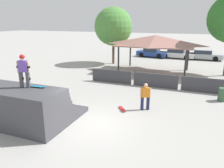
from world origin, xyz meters
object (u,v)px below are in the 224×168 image
bystander_walking (145,95)px  tree_far_back (113,27)px  parked_car_white (177,54)px  parked_car_blue (152,53)px  parked_car_silver (203,55)px  skateboard_on_ground (122,109)px  skateboard_on_deck (38,86)px  skater_on_deck (23,69)px  trash_bin (222,95)px

bystander_walking → tree_far_back: tree_far_back is taller
bystander_walking → parked_car_white: bystander_walking is taller
parked_car_blue → parked_car_silver: size_ratio=0.96×
skateboard_on_ground → skateboard_on_deck: bearing=-83.6°
parked_car_silver → skateboard_on_deck: bearing=-107.7°
parked_car_white → skateboard_on_ground: bearing=-86.9°
skateboard_on_ground → parked_car_blue: (-2.24, 19.23, 0.54)m
skater_on_deck → parked_car_blue: bearing=71.5°
skateboard_on_ground → parked_car_silver: size_ratio=0.17×
skateboard_on_ground → parked_car_white: 19.41m
skateboard_on_deck → trash_bin: bearing=32.3°
parked_car_silver → skateboard_on_ground: bearing=-101.9°
bystander_walking → trash_bin: 5.28m
skateboard_on_ground → trash_bin: bearing=86.7°
bystander_walking → parked_car_blue: bearing=-107.0°
parked_car_white → skater_on_deck: bearing=-95.7°
skateboard_on_ground → parked_car_white: (1.05, 19.37, 0.54)m
skater_on_deck → skateboard_on_deck: 1.04m
bystander_walking → trash_bin: bystander_walking is taller
skateboard_on_deck → bystander_walking: (4.33, 3.58, -1.05)m
parked_car_blue → parked_car_white: 3.30m
trash_bin → parked_car_blue: bearing=116.1°
skateboard_on_ground → tree_far_back: tree_far_back is taller
trash_bin → parked_car_blue: size_ratio=0.19×
trash_bin → parked_car_white: (-4.32, 15.69, 0.18)m
skater_on_deck → parked_car_silver: 24.22m
skateboard_on_deck → tree_far_back: tree_far_back is taller
skateboard_on_deck → parked_car_white: (4.21, 22.44, -1.32)m
skateboard_on_deck → trash_bin: size_ratio=0.96×
parked_car_blue → trash_bin: bearing=-53.8°
skater_on_deck → parked_car_blue: 22.65m
bystander_walking → parked_car_silver: bearing=-126.9°
skater_on_deck → skateboard_on_ground: (3.73, 3.26, -2.70)m
bystander_walking → parked_car_silver: size_ratio=0.34×
skateboard_on_deck → parked_car_silver: (7.51, 22.53, -1.32)m
bystander_walking → parked_car_silver: (3.17, 18.95, -0.27)m
trash_bin → skateboard_on_ground: bearing=-145.6°
trash_bin → parked_car_blue: 17.31m
skater_on_deck → trash_bin: 11.69m
parked_car_blue → parked_car_white: (3.29, 0.14, 0.00)m
skateboard_on_deck → skateboard_on_ground: (3.16, 3.07, -1.86)m
skater_on_deck → parked_car_white: (4.78, 22.64, -2.16)m
bystander_walking → tree_far_back: (-6.68, 12.25, 3.36)m
tree_far_back → trash_bin: bearing=-39.8°
parked_car_blue → tree_far_back: bearing=-106.6°
skateboard_on_ground → tree_far_back: bearing=165.6°
trash_bin → parked_car_silver: (-1.03, 15.78, 0.18)m
tree_far_back → skateboard_on_deck: bearing=-81.6°
skateboard_on_deck → parked_car_white: bearing=73.3°
skater_on_deck → trash_bin: skater_on_deck is taller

